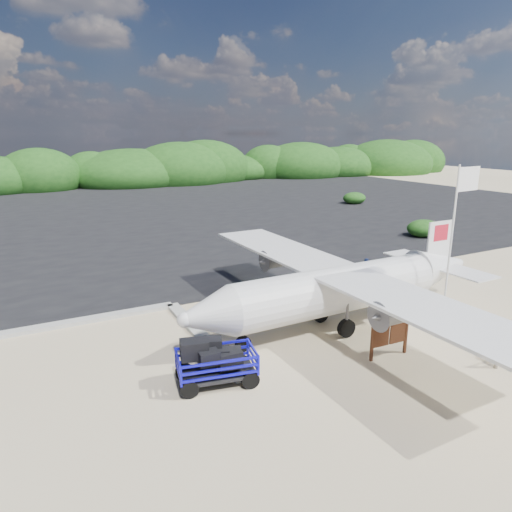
{
  "coord_description": "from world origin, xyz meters",
  "views": [
    {
      "loc": [
        -9.88,
        -13.04,
        7.24
      ],
      "look_at": [
        -0.36,
        5.05,
        1.75
      ],
      "focal_mm": 32.0,
      "sensor_mm": 36.0,
      "label": 1
    }
  ],
  "objects_px": {
    "aircraft_large": "(286,224)",
    "baggage_cart": "(217,384)",
    "signboard": "(388,357)",
    "crew_b": "(246,302)",
    "flagpole": "(440,336)",
    "crew_a": "(301,284)",
    "crew_c": "(366,273)"
  },
  "relations": [
    {
      "from": "baggage_cart",
      "to": "signboard",
      "type": "relative_size",
      "value": 1.57
    },
    {
      "from": "flagpole",
      "to": "aircraft_large",
      "type": "relative_size",
      "value": 0.4
    },
    {
      "from": "aircraft_large",
      "to": "baggage_cart",
      "type": "bearing_deg",
      "value": 53.26
    },
    {
      "from": "flagpole",
      "to": "signboard",
      "type": "height_order",
      "value": "flagpole"
    },
    {
      "from": "signboard",
      "to": "crew_c",
      "type": "relative_size",
      "value": 1.09
    },
    {
      "from": "signboard",
      "to": "crew_b",
      "type": "xyz_separation_m",
      "value": [
        -2.82,
        5.0,
        0.79
      ]
    },
    {
      "from": "baggage_cart",
      "to": "aircraft_large",
      "type": "bearing_deg",
      "value": 65.15
    },
    {
      "from": "crew_b",
      "to": "aircraft_large",
      "type": "bearing_deg",
      "value": -128.08
    },
    {
      "from": "signboard",
      "to": "aircraft_large",
      "type": "distance_m",
      "value": 23.5
    },
    {
      "from": "signboard",
      "to": "crew_b",
      "type": "distance_m",
      "value": 5.8
    },
    {
      "from": "crew_b",
      "to": "crew_a",
      "type": "bearing_deg",
      "value": -171.57
    },
    {
      "from": "crew_c",
      "to": "aircraft_large",
      "type": "distance_m",
      "value": 16.53
    },
    {
      "from": "flagpole",
      "to": "signboard",
      "type": "xyz_separation_m",
      "value": [
        -2.87,
        -0.31,
        0.0
      ]
    },
    {
      "from": "crew_c",
      "to": "aircraft_large",
      "type": "relative_size",
      "value": 0.09
    },
    {
      "from": "flagpole",
      "to": "crew_a",
      "type": "bearing_deg",
      "value": 117.68
    },
    {
      "from": "crew_a",
      "to": "aircraft_large",
      "type": "bearing_deg",
      "value": -141.11
    },
    {
      "from": "flagpole",
      "to": "baggage_cart",
      "type": "bearing_deg",
      "value": 174.89
    },
    {
      "from": "crew_a",
      "to": "aircraft_large",
      "type": "height_order",
      "value": "aircraft_large"
    },
    {
      "from": "flagpole",
      "to": "crew_c",
      "type": "xyz_separation_m",
      "value": [
        1.26,
        5.6,
        0.73
      ]
    },
    {
      "from": "signboard",
      "to": "crew_b",
      "type": "height_order",
      "value": "crew_b"
    },
    {
      "from": "baggage_cart",
      "to": "crew_a",
      "type": "height_order",
      "value": "crew_a"
    },
    {
      "from": "crew_c",
      "to": "aircraft_large",
      "type": "height_order",
      "value": "aircraft_large"
    },
    {
      "from": "baggage_cart",
      "to": "crew_c",
      "type": "height_order",
      "value": "crew_c"
    },
    {
      "from": "crew_a",
      "to": "baggage_cart",
      "type": "bearing_deg",
      "value": 15.59
    },
    {
      "from": "flagpole",
      "to": "aircraft_large",
      "type": "xyz_separation_m",
      "value": [
        6.32,
        21.32,
        0.0
      ]
    },
    {
      "from": "crew_a",
      "to": "crew_b",
      "type": "xyz_separation_m",
      "value": [
        -2.94,
        -0.55,
        -0.12
      ]
    },
    {
      "from": "signboard",
      "to": "crew_b",
      "type": "bearing_deg",
      "value": 122.57
    },
    {
      "from": "crew_a",
      "to": "aircraft_large",
      "type": "distance_m",
      "value": 18.48
    },
    {
      "from": "signboard",
      "to": "crew_a",
      "type": "height_order",
      "value": "crew_a"
    },
    {
      "from": "baggage_cart",
      "to": "signboard",
      "type": "height_order",
      "value": "signboard"
    },
    {
      "from": "flagpole",
      "to": "crew_a",
      "type": "xyz_separation_m",
      "value": [
        -2.75,
        5.25,
        0.91
      ]
    },
    {
      "from": "flagpole",
      "to": "aircraft_large",
      "type": "bearing_deg",
      "value": 73.5
    }
  ]
}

